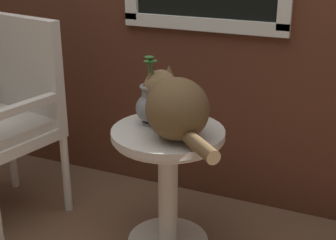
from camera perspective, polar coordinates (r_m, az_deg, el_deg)
The scene contains 4 objects.
wicker_side_table at distance 2.39m, azimuth -0.00°, elevation -5.52°, with size 0.54×0.54×0.63m.
wicker_chair at distance 2.79m, azimuth -17.98°, elevation 1.01°, with size 0.62×0.61×1.09m.
cat at distance 2.18m, azimuth 0.87°, elevation 1.56°, with size 0.50×0.48×0.29m.
pewter_vase_with_ivy at distance 2.35m, azimuth -2.10°, elevation 1.81°, with size 0.14×0.14×0.34m.
Camera 1 is at (0.99, -1.77, 1.51)m, focal length 52.60 mm.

